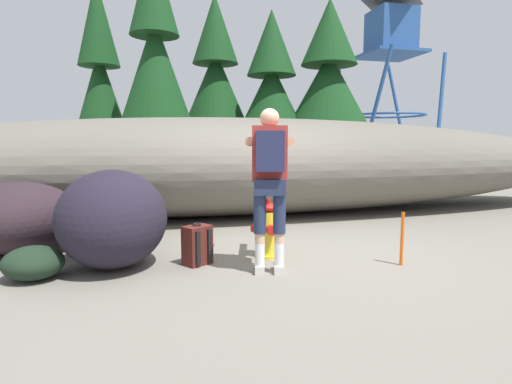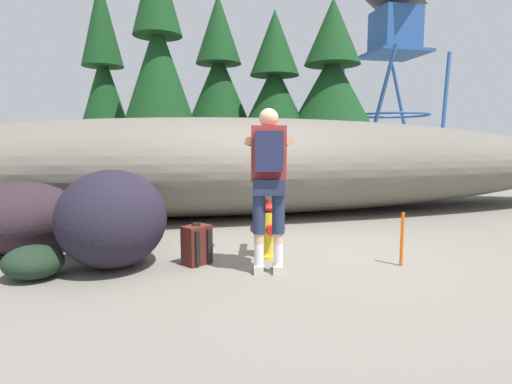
# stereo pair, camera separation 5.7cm
# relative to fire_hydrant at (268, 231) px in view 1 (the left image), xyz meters

# --- Properties ---
(ground_plane) EXTENTS (56.00, 56.00, 0.04)m
(ground_plane) POSITION_rel_fire_hydrant_xyz_m (0.28, 0.09, -0.34)
(ground_plane) COLOR slate
(dirt_embankment) EXTENTS (15.42, 3.20, 1.83)m
(dirt_embankment) POSITION_rel_fire_hydrant_xyz_m (0.28, 3.10, 0.60)
(dirt_embankment) COLOR #666056
(dirt_embankment) RESTS_ON ground_plane
(fire_hydrant) EXTENTS (0.41, 0.35, 0.70)m
(fire_hydrant) POSITION_rel_fire_hydrant_xyz_m (0.00, 0.00, 0.00)
(fire_hydrant) COLOR yellow
(fire_hydrant) RESTS_ON ground_plane
(utility_worker) EXTENTS (0.66, 1.03, 1.71)m
(utility_worker) POSITION_rel_fire_hydrant_xyz_m (-0.13, -0.51, 0.77)
(utility_worker) COLOR beige
(utility_worker) RESTS_ON ground_plane
(spare_backpack) EXTENTS (0.36, 0.36, 0.47)m
(spare_backpack) POSITION_rel_fire_hydrant_xyz_m (-0.85, -0.10, -0.10)
(spare_backpack) COLOR #511E19
(spare_backpack) RESTS_ON ground_plane
(boulder_large) EXTENTS (1.29, 1.42, 1.07)m
(boulder_large) POSITION_rel_fire_hydrant_xyz_m (-1.75, 0.01, 0.22)
(boulder_large) COLOR black
(boulder_large) RESTS_ON ground_plane
(boulder_mid) EXTENTS (1.68, 1.66, 0.88)m
(boulder_mid) POSITION_rel_fire_hydrant_xyz_m (-2.95, 0.91, 0.12)
(boulder_mid) COLOR #2D2027
(boulder_mid) RESTS_ON ground_plane
(boulder_small) EXTENTS (0.71, 0.73, 0.56)m
(boulder_small) POSITION_rel_fire_hydrant_xyz_m (-1.67, 0.94, -0.04)
(boulder_small) COLOR black
(boulder_small) RESTS_ON ground_plane
(boulder_outlier) EXTENTS (0.78, 0.76, 0.33)m
(boulder_outlier) POSITION_rel_fire_hydrant_xyz_m (-2.49, -0.23, -0.15)
(boulder_outlier) COLOR #1B2D1E
(boulder_outlier) RESTS_ON ground_plane
(pine_tree_far_left) EXTENTS (2.11, 2.11, 6.80)m
(pine_tree_far_left) POSITION_rel_fire_hydrant_xyz_m (-3.09, 10.34, 3.10)
(pine_tree_far_left) COLOR #47331E
(pine_tree_far_left) RESTS_ON ground_plane
(pine_tree_left) EXTENTS (2.26, 2.26, 7.25)m
(pine_tree_left) POSITION_rel_fire_hydrant_xyz_m (-1.26, 8.33, 3.72)
(pine_tree_left) COLOR #47331E
(pine_tree_left) RESTS_ON ground_plane
(pine_tree_center) EXTENTS (2.51, 2.51, 6.57)m
(pine_tree_center) POSITION_rel_fire_hydrant_xyz_m (0.83, 10.37, 3.42)
(pine_tree_center) COLOR #47331E
(pine_tree_center) RESTS_ON ground_plane
(pine_tree_right) EXTENTS (2.59, 2.59, 5.82)m
(pine_tree_right) POSITION_rel_fire_hydrant_xyz_m (2.60, 9.24, 2.94)
(pine_tree_right) COLOR #47331E
(pine_tree_right) RESTS_ON ground_plane
(pine_tree_far_right) EXTENTS (2.94, 2.94, 6.18)m
(pine_tree_far_right) POSITION_rel_fire_hydrant_xyz_m (4.49, 8.77, 3.28)
(pine_tree_far_right) COLOR #47331E
(pine_tree_far_right) RESTS_ON ground_plane
(watchtower) EXTENTS (4.11, 4.11, 8.13)m
(watchtower) POSITION_rel_fire_hydrant_xyz_m (8.79, 12.10, 5.75)
(watchtower) COLOR #285193
(watchtower) RESTS_ON ground_plane
(survey_stake) EXTENTS (0.04, 0.04, 0.60)m
(survey_stake) POSITION_rel_fire_hydrant_xyz_m (1.36, -0.67, -0.02)
(survey_stake) COLOR #E55914
(survey_stake) RESTS_ON ground_plane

